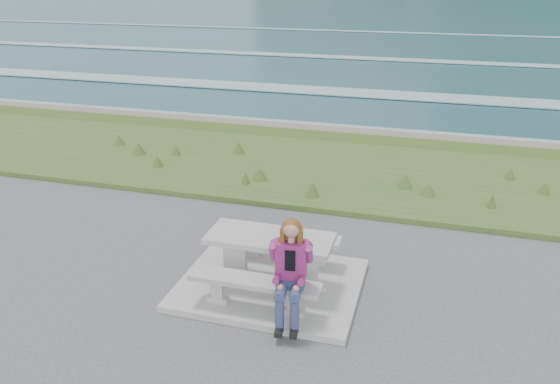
{
  "coord_description": "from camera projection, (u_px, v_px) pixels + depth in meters",
  "views": [
    {
      "loc": [
        2.07,
        -6.59,
        4.37
      ],
      "look_at": [
        -0.2,
        1.2,
        1.03
      ],
      "focal_mm": 35.0,
      "sensor_mm": 36.0,
      "label": 1
    }
  ],
  "objects": [
    {
      "name": "seated_woman",
      "position": [
        290.0,
        286.0,
        6.95
      ],
      "size": [
        0.47,
        0.72,
        1.39
      ],
      "rotation": [
        0.0,
        0.0,
        0.14
      ],
      "color": "navy",
      "rests_on": "concrete_slab"
    },
    {
      "name": "concrete_slab",
      "position": [
        270.0,
        284.0,
        8.04
      ],
      "size": [
        2.6,
        2.1,
        0.1
      ],
      "primitive_type": "cube",
      "color": "#959691",
      "rests_on": "ground"
    },
    {
      "name": "grass_verge",
      "position": [
        335.0,
        174.0,
        12.49
      ],
      "size": [
        160.0,
        4.5,
        0.22
      ],
      "primitive_type": "cube",
      "color": "#345921",
      "rests_on": "ground"
    },
    {
      "name": "shore_drop",
      "position": [
        355.0,
        139.0,
        15.07
      ],
      "size": [
        160.0,
        0.8,
        2.2
      ],
      "primitive_type": "cube",
      "color": "#69614F",
      "rests_on": "ground"
    },
    {
      "name": "picnic_table",
      "position": [
        270.0,
        246.0,
        7.79
      ],
      "size": [
        1.8,
        0.75,
        0.75
      ],
      "color": "#959691",
      "rests_on": "concrete_slab"
    },
    {
      "name": "ocean",
      "position": [
        401.0,
        84.0,
        30.99
      ],
      "size": [
        1600.0,
        1600.0,
        0.09
      ],
      "color": "#21525F",
      "rests_on": "ground"
    },
    {
      "name": "bench_seaward",
      "position": [
        283.0,
        239.0,
        8.5
      ],
      "size": [
        1.8,
        0.35,
        0.45
      ],
      "color": "#959691",
      "rests_on": "concrete_slab"
    },
    {
      "name": "bench_landward",
      "position": [
        255.0,
        286.0,
        7.26
      ],
      "size": [
        1.8,
        0.35,
        0.45
      ],
      "color": "#959691",
      "rests_on": "concrete_slab"
    }
  ]
}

